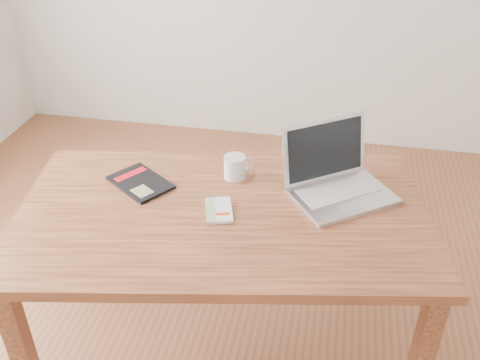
% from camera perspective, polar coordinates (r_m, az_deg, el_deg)
% --- Properties ---
extents(room, '(4.04, 4.04, 2.70)m').
position_cam_1_polar(room, '(1.75, -5.61, 14.12)').
color(room, brown).
rests_on(room, ground).
extents(desk, '(1.65, 1.12, 0.75)m').
position_cam_1_polar(desk, '(2.03, -1.72, -5.26)').
color(desk, brown).
rests_on(desk, ground).
extents(white_guidebook, '(0.14, 0.18, 0.01)m').
position_cam_1_polar(white_guidebook, '(1.97, -2.27, -3.24)').
color(white_guidebook, silver).
rests_on(white_guidebook, desk).
extents(black_guidebook, '(0.30, 0.28, 0.01)m').
position_cam_1_polar(black_guidebook, '(2.16, -10.59, -0.25)').
color(black_guidebook, black).
rests_on(black_guidebook, desk).
extents(laptop, '(0.47, 0.46, 0.26)m').
position_cam_1_polar(laptop, '(2.08, 10.25, 0.08)').
color(laptop, silver).
rests_on(laptop, desk).
extents(coffee_mug, '(0.12, 0.10, 0.09)m').
position_cam_1_polar(coffee_mug, '(2.14, -0.48, 1.43)').
color(coffee_mug, white).
rests_on(coffee_mug, desk).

